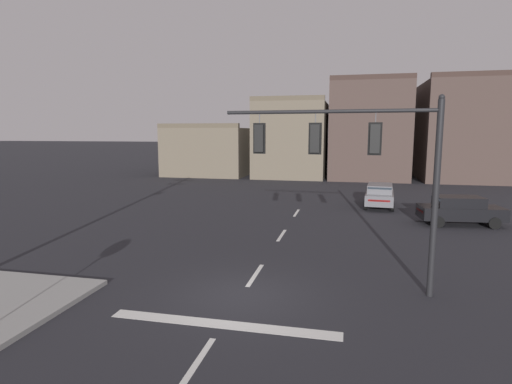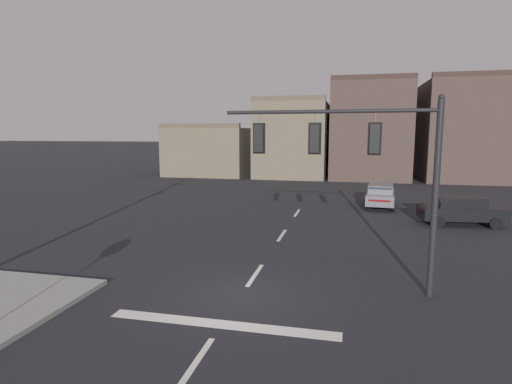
% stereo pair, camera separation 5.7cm
% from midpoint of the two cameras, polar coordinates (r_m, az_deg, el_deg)
% --- Properties ---
extents(ground_plane, '(400.00, 400.00, 0.00)m').
position_cam_midpoint_polar(ground_plane, '(13.53, -2.16, -14.12)').
color(ground_plane, '#232328').
extents(stop_bar_paint, '(6.40, 0.50, 0.01)m').
position_cam_midpoint_polar(stop_bar_paint, '(11.78, -4.78, -17.68)').
color(stop_bar_paint, silver).
rests_on(stop_bar_paint, ground).
extents(lane_centreline, '(0.16, 26.40, 0.01)m').
position_cam_midpoint_polar(lane_centreline, '(15.35, -0.21, -11.34)').
color(lane_centreline, silver).
rests_on(lane_centreline, ground).
extents(signal_mast_near_side, '(6.80, 0.55, 6.26)m').
position_cam_midpoint_polar(signal_mast_near_side, '(13.56, 14.23, 4.72)').
color(signal_mast_near_side, black).
rests_on(signal_mast_near_side, ground).
extents(car_lot_nearside, '(4.60, 2.30, 1.61)m').
position_cam_midpoint_polar(car_lot_nearside, '(25.75, 26.21, -2.21)').
color(car_lot_nearside, black).
rests_on(car_lot_nearside, ground).
extents(car_lot_middle, '(2.21, 4.57, 1.61)m').
position_cam_midpoint_polar(car_lot_middle, '(29.83, 16.60, -0.38)').
color(car_lot_middle, slate).
rests_on(car_lot_middle, ground).
extents(building_row, '(38.10, 13.27, 10.89)m').
position_cam_midpoint_polar(building_row, '(49.86, 13.17, 7.36)').
color(building_row, '#665B4C').
rests_on(building_row, ground).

